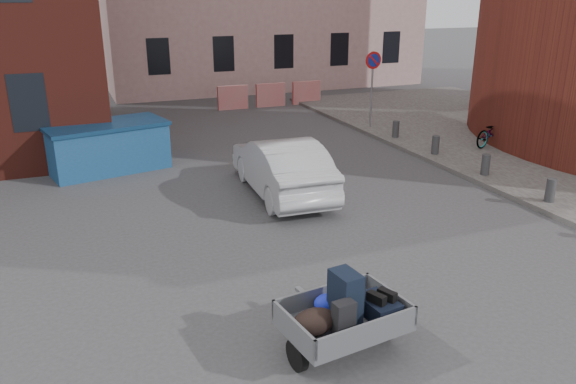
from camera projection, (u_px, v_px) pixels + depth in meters
name	position (u px, v px, depth m)	size (l,w,h in m)	color
ground	(340.00, 274.00, 9.87)	(120.00, 120.00, 0.00)	#38383A
no_parking_sign	(373.00, 74.00, 19.59)	(0.60, 0.09, 2.65)	gray
bollards	(486.00, 165.00, 14.82)	(0.22, 9.02, 0.55)	#3A3A3D
barriers	(271.00, 95.00, 24.30)	(4.70, 0.18, 1.00)	red
trailer	(343.00, 315.00, 7.51)	(1.73, 1.89, 1.20)	black
dumpster	(107.00, 147.00, 15.48)	(3.45, 2.29, 1.33)	navy
silver_car	(282.00, 166.00, 13.64)	(1.48, 4.23, 1.39)	#B1B3B9
bicycle	(493.00, 132.00, 17.60)	(0.59, 1.70, 0.89)	black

